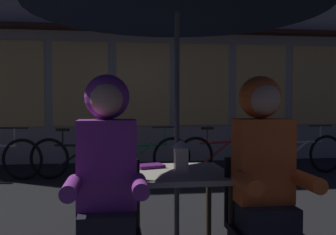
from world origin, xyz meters
TOP-DOWN VIEW (x-y plane):
  - cafe_table at (0.00, 0.00)m, footprint 0.72×0.72m
  - lantern at (0.02, -0.06)m, footprint 0.11×0.11m
  - chair_left at (-0.48, -0.37)m, footprint 0.40×0.40m
  - chair_right at (0.48, -0.37)m, footprint 0.40×0.40m
  - person_left_hooded at (-0.48, -0.43)m, footprint 0.45×0.56m
  - person_right_hooded at (0.48, -0.43)m, footprint 0.45×0.56m
  - shopfront_building at (0.09, 5.39)m, footprint 10.00×0.93m
  - bicycle_second at (-1.03, 3.45)m, footprint 1.65×0.42m
  - bicycle_third at (-0.05, 3.40)m, footprint 1.66×0.36m
  - bicycle_fourth at (1.35, 3.62)m, footprint 1.65×0.42m
  - bicycle_fifth at (2.69, 3.47)m, footprint 1.68×0.19m
  - book at (-0.18, 0.17)m, footprint 0.23×0.19m

SIDE VIEW (x-z plane):
  - bicycle_second at x=-1.03m, z-range -0.07..0.77m
  - bicycle_third at x=-0.05m, z-range -0.07..0.77m
  - bicycle_fourth at x=1.35m, z-range -0.07..0.77m
  - bicycle_fifth at x=2.69m, z-range -0.07..0.77m
  - chair_left at x=-0.48m, z-range 0.05..0.92m
  - chair_right at x=0.48m, z-range 0.05..0.92m
  - cafe_table at x=0.00m, z-range 0.27..1.01m
  - book at x=-0.18m, z-range 0.74..0.76m
  - person_left_hooded at x=-0.48m, z-range 0.15..1.55m
  - person_right_hooded at x=0.48m, z-range 0.15..1.55m
  - lantern at x=0.02m, z-range 0.75..0.98m
  - shopfront_building at x=0.09m, z-range -0.01..6.19m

